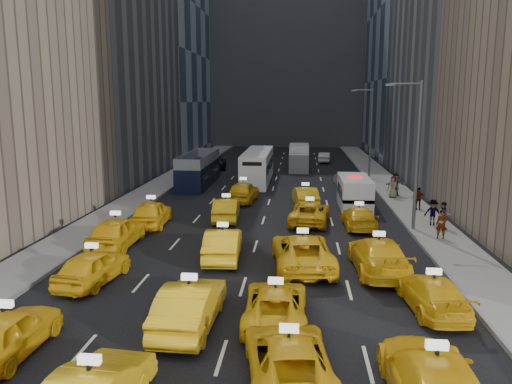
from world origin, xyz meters
TOP-DOWN VIEW (x-y plane):
  - ground at (0.00, 0.00)m, footprint 160.00×160.00m
  - sidewalk_west at (-10.50, 25.00)m, footprint 3.00×90.00m
  - sidewalk_east at (10.50, 25.00)m, footprint 3.00×90.00m
  - curb_west at (-9.05, 25.00)m, footprint 0.15×90.00m
  - curb_east at (9.05, 25.00)m, footprint 0.15×90.00m
  - building_west_far at (-20.50, 54.00)m, footprint 16.00×22.00m
  - building_backdrop at (0.00, 72.00)m, footprint 30.00×12.00m
  - streetlight_near at (9.18, 12.00)m, footprint 2.15×0.22m
  - streetlight_far at (9.18, 32.00)m, footprint 2.15×0.22m
  - taxi_0 at (-6.65, -4.50)m, footprint 1.88×4.46m
  - taxi_2 at (2.12, -5.20)m, footprint 3.02×5.36m
  - taxi_3 at (5.85, -6.22)m, footprint 2.28×5.56m
  - taxi_4 at (-6.55, 1.83)m, footprint 2.33×4.56m
  - taxi_5 at (-1.41, -2.00)m, footprint 1.87×4.99m
  - taxi_6 at (1.56, -1.31)m, footprint 2.27×4.81m
  - taxi_7 at (7.44, 0.18)m, footprint 2.23×4.72m
  - taxi_8 at (-7.50, 7.22)m, footprint 2.01×4.92m
  - taxi_9 at (-1.42, 5.65)m, footprint 1.97×4.86m
  - taxi_10 at (2.54, 4.70)m, footprint 3.26×6.02m
  - taxi_11 at (6.04, 4.38)m, footprint 2.54×5.68m
  - taxi_12 at (-6.95, 11.90)m, footprint 2.19×4.91m
  - taxi_13 at (-2.45, 13.78)m, footprint 1.86×4.56m
  - taxi_14 at (3.04, 13.41)m, footprint 2.87×5.31m
  - taxi_15 at (6.08, 12.56)m, footprint 2.04×4.67m
  - taxi_16 at (-2.02, 19.90)m, footprint 2.36×4.95m
  - taxi_17 at (2.80, 18.64)m, footprint 2.13×4.67m
  - nypd_van at (6.43, 18.59)m, footprint 2.71×5.82m
  - double_decker at (-7.03, 27.39)m, footprint 2.80×10.26m
  - city_bus at (-1.73, 29.94)m, footprint 2.87×11.65m
  - box_truck at (2.26, 38.15)m, footprint 2.97×6.51m
  - misc_car_0 at (6.63, 26.84)m, footprint 2.13×4.78m
  - misc_car_1 at (-7.38, 38.70)m, footprint 3.04×5.48m
  - misc_car_2 at (2.23, 46.85)m, footprint 2.67×5.29m
  - misc_car_3 at (-2.52, 42.11)m, footprint 1.69×4.13m
  - misc_car_4 at (5.47, 45.43)m, footprint 1.73×4.13m
  - pedestrian_0 at (10.38, 9.93)m, footprint 0.69×0.55m
  - pedestrian_1 at (11.13, 12.17)m, footprint 0.87×0.58m
  - pedestrian_2 at (10.69, 13.02)m, footprint 1.10×0.61m
  - pedestrian_3 at (10.84, 17.66)m, footprint 0.95×0.47m
  - pedestrian_4 at (9.83, 21.93)m, footprint 0.98×0.78m
  - pedestrian_5 at (10.20, 22.80)m, footprint 1.68×0.56m

SIDE VIEW (x-z plane):
  - ground at x=0.00m, z-range 0.00..0.00m
  - sidewalk_west at x=-10.50m, z-range 0.00..0.15m
  - sidewalk_east at x=10.50m, z-range 0.00..0.15m
  - curb_west at x=-9.05m, z-range 0.00..0.18m
  - curb_east at x=9.05m, z-range 0.00..0.18m
  - taxi_6 at x=1.56m, z-range 0.00..1.33m
  - misc_car_4 at x=5.47m, z-range 0.00..1.33m
  - taxi_7 at x=7.44m, z-range 0.00..1.33m
  - taxi_15 at x=6.08m, z-range 0.00..1.33m
  - misc_car_3 at x=-2.52m, z-range 0.00..1.40m
  - taxi_2 at x=2.12m, z-range 0.00..1.41m
  - taxi_14 at x=3.04m, z-range 0.00..1.41m
  - misc_car_1 at x=-7.38m, z-range 0.00..1.45m
  - taxi_13 at x=-2.45m, z-range 0.00..1.47m
  - misc_car_2 at x=2.23m, z-range 0.00..1.47m
  - taxi_17 at x=2.80m, z-range 0.00..1.48m
  - taxi_4 at x=-6.55m, z-range 0.00..1.49m
  - taxi_0 at x=-6.65m, z-range 0.00..1.51m
  - misc_car_0 at x=6.63m, z-range 0.00..1.52m
  - taxi_9 at x=-1.42m, z-range 0.00..1.57m
  - taxi_10 at x=2.54m, z-range 0.00..1.60m
  - taxi_3 at x=5.85m, z-range 0.00..1.61m
  - taxi_11 at x=6.04m, z-range 0.00..1.62m
  - taxi_5 at x=-1.41m, z-range 0.00..1.63m
  - taxi_16 at x=-2.02m, z-range 0.00..1.63m
  - taxi_12 at x=-6.95m, z-range 0.00..1.64m
  - taxi_8 at x=-7.50m, z-range 0.00..1.67m
  - pedestrian_3 at x=10.84m, z-range 0.15..1.74m
  - pedestrian_2 at x=10.69m, z-range 0.15..1.77m
  - pedestrian_0 at x=10.38m, z-range 0.15..1.79m
  - pedestrian_1 at x=11.13m, z-range 0.15..1.80m
  - pedestrian_4 at x=9.83m, z-range 0.15..1.91m
  - pedestrian_5 at x=10.20m, z-range 0.15..1.93m
  - nypd_van at x=6.43m, z-range -0.11..2.31m
  - box_truck at x=2.26m, z-range -0.03..2.84m
  - double_decker at x=-7.03m, z-range -0.02..2.94m
  - city_bus at x=-1.73m, z-range -0.02..2.97m
  - streetlight_near at x=9.18m, z-range 0.42..9.42m
  - streetlight_far at x=9.18m, z-range 0.42..9.42m
  - building_backdrop at x=0.00m, z-range 0.00..40.00m
  - building_west_far at x=-20.50m, z-range 0.00..42.00m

